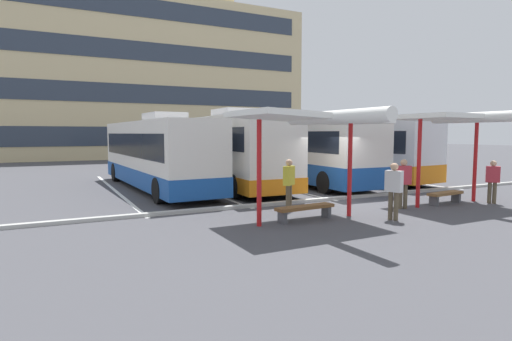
# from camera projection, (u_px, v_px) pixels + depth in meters

# --- Properties ---
(ground_plane) EXTENTS (160.00, 160.00, 0.00)m
(ground_plane) POSITION_uv_depth(u_px,v_px,m) (336.00, 201.00, 16.35)
(ground_plane) COLOR #47474C
(terminal_building) EXTENTS (35.93, 10.12, 19.94)m
(terminal_building) POSITION_uv_depth(u_px,v_px,m) (144.00, 81.00, 47.12)
(terminal_building) COLOR #D1BC8C
(terminal_building) RESTS_ON ground
(coach_bus_0) EXTENTS (2.94, 11.76, 3.54)m
(coach_bus_0) POSITION_uv_depth(u_px,v_px,m) (156.00, 155.00, 19.70)
(coach_bus_0) COLOR silver
(coach_bus_0) RESTS_ON ground
(coach_bus_1) EXTENTS (2.79, 12.12, 3.80)m
(coach_bus_1) POSITION_uv_depth(u_px,v_px,m) (222.00, 150.00, 21.19)
(coach_bus_1) COLOR silver
(coach_bus_1) RESTS_ON ground
(coach_bus_2) EXTENTS (2.93, 12.30, 3.65)m
(coach_bus_2) POSITION_uv_depth(u_px,v_px,m) (296.00, 151.00, 22.64)
(coach_bus_2) COLOR silver
(coach_bus_2) RESTS_ON ground
(coach_bus_3) EXTENTS (3.54, 12.01, 3.67)m
(coach_bus_3) POSITION_uv_depth(u_px,v_px,m) (342.00, 150.00, 24.34)
(coach_bus_3) COLOR silver
(coach_bus_3) RESTS_ON ground
(lane_stripe_0) EXTENTS (0.16, 14.00, 0.01)m
(lane_stripe_0) POSITION_uv_depth(u_px,v_px,m) (115.00, 191.00, 19.21)
(lane_stripe_0) COLOR white
(lane_stripe_0) RESTS_ON ground
(lane_stripe_1) EXTENTS (0.16, 14.00, 0.01)m
(lane_stripe_1) POSITION_uv_depth(u_px,v_px,m) (192.00, 186.00, 20.85)
(lane_stripe_1) COLOR white
(lane_stripe_1) RESTS_ON ground
(lane_stripe_2) EXTENTS (0.16, 14.00, 0.01)m
(lane_stripe_2) POSITION_uv_depth(u_px,v_px,m) (257.00, 182.00, 22.50)
(lane_stripe_2) COLOR white
(lane_stripe_2) RESTS_ON ground
(lane_stripe_3) EXTENTS (0.16, 14.00, 0.01)m
(lane_stripe_3) POSITION_uv_depth(u_px,v_px,m) (313.00, 179.00, 24.15)
(lane_stripe_3) COLOR white
(lane_stripe_3) RESTS_ON ground
(lane_stripe_4) EXTENTS (0.16, 14.00, 0.01)m
(lane_stripe_4) POSITION_uv_depth(u_px,v_px,m) (362.00, 176.00, 25.79)
(lane_stripe_4) COLOR white
(lane_stripe_4) RESTS_ON ground
(waiting_shelter_0) EXTENTS (4.25, 4.81, 3.29)m
(waiting_shelter_0) POSITION_uv_depth(u_px,v_px,m) (313.00, 120.00, 12.11)
(waiting_shelter_0) COLOR red
(waiting_shelter_0) RESTS_ON ground
(bench_0) EXTENTS (2.02, 0.58, 0.45)m
(bench_0) POSITION_uv_depth(u_px,v_px,m) (305.00, 209.00, 12.67)
(bench_0) COLOR brown
(bench_0) RESTS_ON ground
(waiting_shelter_1) EXTENTS (4.05, 4.81, 3.38)m
(waiting_shelter_1) POSITION_uv_depth(u_px,v_px,m) (457.00, 120.00, 15.04)
(waiting_shelter_1) COLOR red
(waiting_shelter_1) RESTS_ON ground
(bench_1) EXTENTS (1.71, 0.58, 0.45)m
(bench_1) POSITION_uv_depth(u_px,v_px,m) (445.00, 195.00, 15.59)
(bench_1) COLOR brown
(bench_1) RESTS_ON ground
(platform_kerb) EXTENTS (44.00, 0.24, 0.12)m
(platform_kerb) POSITION_uv_depth(u_px,v_px,m) (333.00, 199.00, 16.51)
(platform_kerb) COLOR #ADADA8
(platform_kerb) RESTS_ON ground
(waiting_passenger_0) EXTENTS (0.55, 0.47, 1.77)m
(waiting_passenger_0) POSITION_uv_depth(u_px,v_px,m) (289.00, 180.00, 14.25)
(waiting_passenger_0) COLOR brown
(waiting_passenger_0) RESTS_ON ground
(waiting_passenger_1) EXTENTS (0.55, 0.41, 1.75)m
(waiting_passenger_1) POSITION_uv_depth(u_px,v_px,m) (403.00, 180.00, 14.55)
(waiting_passenger_1) COLOR brown
(waiting_passenger_1) RESTS_ON ground
(waiting_passenger_2) EXTENTS (0.37, 0.55, 1.75)m
(waiting_passenger_2) POSITION_uv_depth(u_px,v_px,m) (394.00, 187.00, 12.63)
(waiting_passenger_2) COLOR brown
(waiting_passenger_2) RESTS_ON ground
(waiting_passenger_3) EXTENTS (0.46, 0.51, 1.63)m
(waiting_passenger_3) POSITION_uv_depth(u_px,v_px,m) (493.00, 179.00, 15.64)
(waiting_passenger_3) COLOR brown
(waiting_passenger_3) RESTS_ON ground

